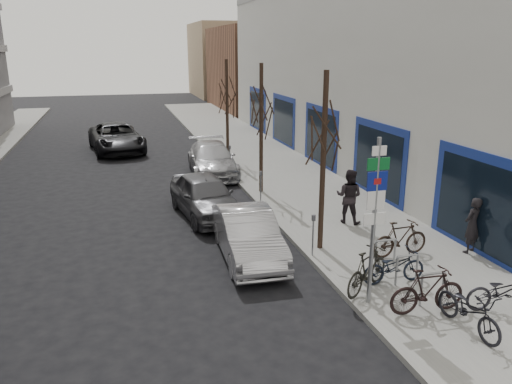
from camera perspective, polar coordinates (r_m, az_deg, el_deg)
ground at (r=11.94m, az=2.09°, el=-14.56°), size 120.00×120.00×0.00m
sidewalk_east at (r=22.04m, az=5.32°, el=0.28°), size 5.00×70.00×0.15m
commercial_building at (r=32.74m, az=22.98°, el=13.07°), size 20.00×32.00×10.00m
brick_building_far at (r=52.36m, az=2.36°, el=13.94°), size 12.00×14.00×8.00m
tan_building_far at (r=66.89m, az=-1.32°, el=14.88°), size 13.00×12.00×9.00m
highway_sign_pole at (r=11.81m, az=13.40°, el=-2.25°), size 0.55×0.10×4.20m
bike_rack at (r=13.63m, az=16.88°, el=-8.09°), size 0.66×2.26×0.83m
tree_near at (r=14.60m, az=7.86°, el=8.19°), size 1.80×1.80×5.50m
tree_mid at (r=20.68m, az=0.61°, el=10.68°), size 1.80×1.80×5.50m
tree_far at (r=26.96m, az=-3.36°, el=11.96°), size 1.80×1.80×5.50m
meter_front at (r=14.77m, az=6.55°, el=-4.47°), size 0.10×0.08×1.27m
meter_mid at (r=19.71m, az=0.55°, el=0.97°), size 0.10×0.08×1.27m
meter_back at (r=24.89m, az=-3.01°, el=4.19°), size 0.10×0.08×1.27m
bike_near_left at (r=11.98m, az=23.22°, el=-11.96°), size 0.71×1.90×1.14m
bike_near_right at (r=12.37m, az=19.01°, el=-10.57°), size 1.91×0.66×1.14m
bike_mid_curb at (r=13.61m, az=15.51°, el=-7.92°), size 1.75×0.57×1.06m
bike_mid_inner at (r=13.00m, az=12.61°, el=-8.66°), size 1.90×1.50×1.15m
bike_far_curb at (r=13.19m, az=26.49°, el=-9.79°), size 1.89×0.86×1.11m
bike_far_inner at (r=15.32m, az=16.17°, el=-5.10°), size 1.86×0.66×1.11m
parked_car_front at (r=14.91m, az=-0.94°, el=-4.91°), size 1.74×4.50×1.46m
parked_car_mid at (r=18.66m, az=-5.86°, el=-0.41°), size 2.44×4.83×1.58m
parked_car_back at (r=24.81m, az=-5.04°, el=3.77°), size 2.53×5.47×1.55m
lane_car at (r=31.44m, az=-15.65°, el=6.01°), size 3.59×6.40×1.69m
pedestrian_near at (r=16.21m, az=23.47°, el=-3.52°), size 0.73×0.61×1.71m
pedestrian_far at (r=17.66m, az=10.58°, el=-0.44°), size 0.86×0.84×1.94m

